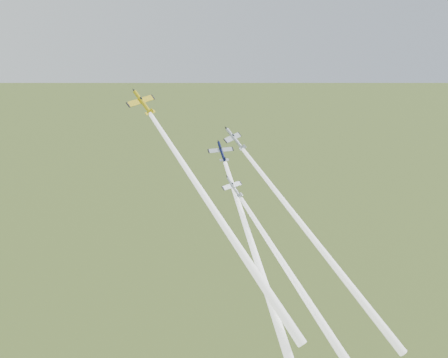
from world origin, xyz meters
TOP-DOWN VIEW (x-y plane):
  - plane_yellow at (-14.48, 6.75)m, footprint 10.62×8.79m
  - smoke_trail_yellow at (-8.28, -16.22)m, footprint 13.84×43.86m
  - plane_navy at (3.11, -0.93)m, footprint 8.12×7.01m
  - smoke_trail_navy at (-1.80, -21.39)m, footprint 11.38×38.74m
  - plane_silver_right at (9.26, 1.43)m, footprint 10.85×9.92m
  - smoke_trail_silver_right at (19.71, -21.01)m, footprint 21.78×43.30m
  - plane_silver_low at (0.04, -9.69)m, footprint 7.94×7.07m
  - smoke_trail_silver_low at (4.43, -28.99)m, footprint 10.35×36.40m

SIDE VIEW (x-z plane):
  - smoke_trail_silver_low at x=4.43m, z-range 50.78..89.36m
  - smoke_trail_silver_right at x=19.71m, z-range 48.79..97.79m
  - smoke_trail_navy at x=-1.80m, z-range 54.70..95.90m
  - smoke_trail_yellow at x=-8.28m, z-range 62.08..109.07m
  - plane_silver_low at x=0.04m, z-range 87.86..93.95m
  - plane_navy at x=3.11m, z-range 94.52..100.37m
  - plane_silver_right at x=9.26m, z-range 95.69..102.97m
  - plane_yellow at x=-14.48m, z-range 106.64..114.59m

